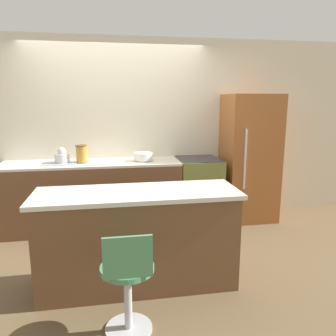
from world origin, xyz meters
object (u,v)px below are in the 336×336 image
(stool_chair, at_px, (128,285))
(oven_range, at_px, (198,190))
(mixing_bowl, at_px, (143,156))
(kettle, at_px, (62,157))
(refrigerator, at_px, (249,158))

(stool_chair, bearing_deg, oven_range, 62.94)
(mixing_bowl, bearing_deg, kettle, 180.00)
(refrigerator, xyz_separation_m, stool_chair, (-1.88, -2.21, -0.51))
(refrigerator, bearing_deg, kettle, -179.84)
(oven_range, xyz_separation_m, stool_chair, (-1.13, -2.21, -0.06))
(refrigerator, xyz_separation_m, kettle, (-2.61, -0.01, 0.10))
(refrigerator, distance_m, kettle, 2.62)
(oven_range, bearing_deg, refrigerator, 0.42)
(oven_range, bearing_deg, mixing_bowl, -179.89)
(kettle, xyz_separation_m, mixing_bowl, (1.07, 0.00, -0.03))
(oven_range, xyz_separation_m, refrigerator, (0.76, 0.01, 0.45))
(stool_chair, height_order, mixing_bowl, mixing_bowl)
(refrigerator, height_order, mixing_bowl, refrigerator)
(kettle, relative_size, mixing_bowl, 0.80)
(stool_chair, xyz_separation_m, kettle, (-0.73, 2.20, 0.61))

